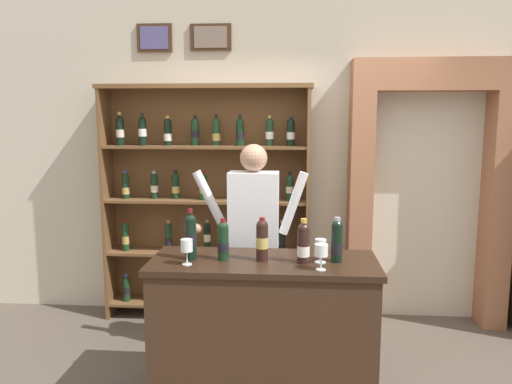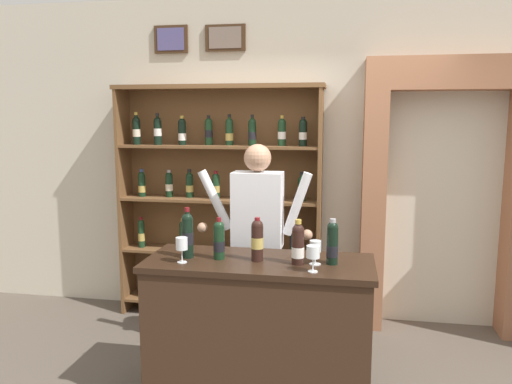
% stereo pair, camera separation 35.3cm
% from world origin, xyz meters
% --- Properties ---
extents(back_wall, '(12.00, 0.19, 3.02)m').
position_xyz_m(back_wall, '(-0.00, 1.65, 1.51)').
color(back_wall, beige).
rests_on(back_wall, ground).
extents(wine_shelf, '(1.96, 0.33, 2.21)m').
position_xyz_m(wine_shelf, '(-0.80, 1.43, 1.17)').
color(wine_shelf, brown).
rests_on(wine_shelf, ground).
extents(archway_doorway, '(1.43, 0.45, 2.42)m').
position_xyz_m(archway_doorway, '(1.24, 1.51, 1.34)').
color(archway_doorway, '#9E6647').
rests_on(archway_doorway, ground).
extents(tasting_counter, '(1.50, 0.60, 0.99)m').
position_xyz_m(tasting_counter, '(-0.17, -0.00, 0.49)').
color(tasting_counter, '#382316').
rests_on(tasting_counter, ground).
extents(shopkeeper, '(0.91, 0.22, 1.71)m').
position_xyz_m(shopkeeper, '(-0.29, 0.59, 1.06)').
color(shopkeeper, '#2D3347').
rests_on(shopkeeper, ground).
extents(tasting_bottle_rosso, '(0.08, 0.08, 0.34)m').
position_xyz_m(tasting_bottle_rosso, '(-0.65, -0.02, 1.14)').
color(tasting_bottle_rosso, black).
rests_on(tasting_bottle_rosso, tasting_counter).
extents(tasting_bottle_brunello, '(0.08, 0.08, 0.28)m').
position_xyz_m(tasting_bottle_brunello, '(-0.44, -0.02, 1.11)').
color(tasting_bottle_brunello, black).
rests_on(tasting_bottle_brunello, tasting_counter).
extents(tasting_bottle_prosecco, '(0.08, 0.08, 0.29)m').
position_xyz_m(tasting_bottle_prosecco, '(-0.18, -0.01, 1.13)').
color(tasting_bottle_prosecco, black).
rests_on(tasting_bottle_prosecco, tasting_counter).
extents(tasting_bottle_chianti, '(0.08, 0.08, 0.29)m').
position_xyz_m(tasting_bottle_chianti, '(0.09, -0.04, 1.12)').
color(tasting_bottle_chianti, black).
rests_on(tasting_bottle_chianti, tasting_counter).
extents(tasting_bottle_riserva, '(0.07, 0.07, 0.29)m').
position_xyz_m(tasting_bottle_riserva, '(0.30, -0.00, 1.12)').
color(tasting_bottle_riserva, black).
rests_on(tasting_bottle_riserva, tasting_counter).
extents(wine_glass_center, '(0.08, 0.08, 0.16)m').
position_xyz_m(wine_glass_center, '(0.19, -0.19, 1.11)').
color(wine_glass_center, silver).
rests_on(wine_glass_center, tasting_counter).
extents(wine_glass_left, '(0.08, 0.08, 0.17)m').
position_xyz_m(wine_glass_left, '(-0.65, -0.14, 1.10)').
color(wine_glass_left, silver).
rests_on(wine_glass_left, tasting_counter).
extents(wine_glass_right, '(0.07, 0.07, 0.16)m').
position_xyz_m(wine_glass_right, '(0.20, -0.03, 1.09)').
color(wine_glass_right, silver).
rests_on(wine_glass_right, tasting_counter).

